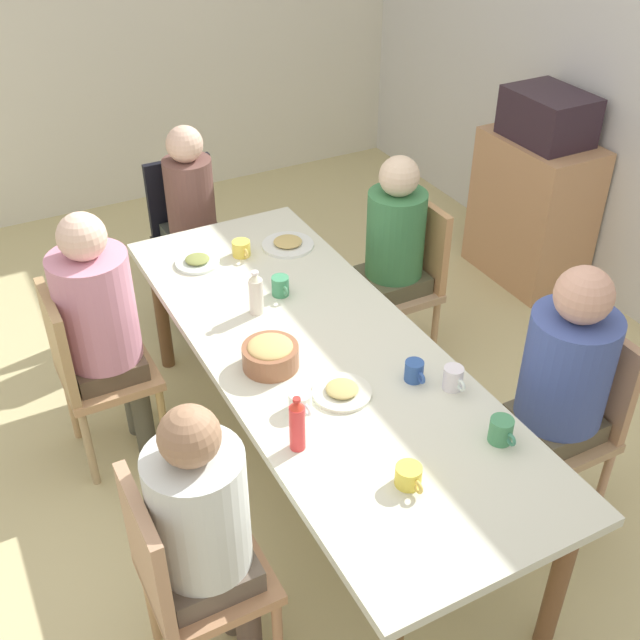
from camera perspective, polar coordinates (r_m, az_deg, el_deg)
The scene contains 28 objects.
ground_plane at distance 3.65m, azimuth 0.00°, elevation -11.28°, with size 7.59×7.59×0.00m, color #CCBF87.
wall_left at distance 5.74m, azimuth -16.20°, elevation 20.24°, with size 0.12×4.68×2.60m, color silver.
dining_table at distance 3.21m, azimuth 0.00°, elevation -3.19°, with size 2.43×0.89×0.72m.
chair_0 at distance 3.34m, azimuth 17.75°, elevation -6.60°, with size 0.40×0.40×0.90m.
person_0 at distance 3.14m, azimuth 17.31°, elevation -3.98°, with size 0.34×0.34×1.22m.
chair_1 at distance 4.07m, azimuth 6.27°, elevation 3.28°, with size 0.40×0.40×0.90m.
person_1 at distance 3.93m, azimuth 5.33°, elevation 5.36°, with size 0.30×0.30×1.18m.
chair_2 at distance 2.70m, azimuth -9.96°, elevation -17.76°, with size 0.40×0.40×0.90m.
person_2 at distance 2.56m, azimuth -8.45°, elevation -14.42°, with size 0.31×0.31×1.18m.
chair_3 at distance 3.57m, azimuth -16.51°, elevation -3.32°, with size 0.40×0.40×0.90m.
person_3 at distance 3.44m, azimuth -15.73°, elevation 0.17°, with size 0.33×0.33×1.24m.
chair_4 at distance 4.54m, azimuth -9.51°, elevation 6.51°, with size 0.40×0.40×0.90m.
person_4 at distance 4.38m, azimuth -9.30°, elevation 7.97°, with size 0.30×0.30×1.15m.
plate_0 at distance 3.77m, azimuth -8.91°, elevation 4.23°, with size 0.21×0.21×0.04m.
plate_1 at distance 3.88m, azimuth -2.36°, elevation 5.56°, with size 0.26×0.26×0.04m.
plate_2 at distance 2.95m, azimuth 1.62°, elevation -5.21°, with size 0.23×0.23×0.04m.
bowl_0 at distance 3.06m, azimuth -3.64°, elevation -2.51°, with size 0.22×0.22×0.11m.
cup_0 at distance 3.02m, azimuth 6.89°, elevation -3.73°, with size 0.11×0.07×0.08m.
cup_1 at distance 2.62m, azimuth 6.49°, elevation -11.23°, with size 0.13×0.09×0.07m.
cup_2 at distance 3.80m, azimuth -5.74°, elevation 5.20°, with size 0.12×0.09×0.08m.
cup_3 at distance 3.49m, azimuth -2.89°, elevation 2.48°, with size 0.11×0.08×0.09m.
cup_4 at distance 2.87m, azimuth -1.42°, elevation -5.97°, with size 0.12×0.09×0.08m.
cup_5 at distance 2.81m, azimuth 13.06°, elevation -7.85°, with size 0.12×0.08×0.09m.
cup_6 at distance 3.00m, azimuth 9.68°, elevation -4.21°, with size 0.11×0.08×0.09m.
bottle_0 at distance 2.68m, azimuth -1.67°, elevation -7.63°, with size 0.05×0.05×0.22m.
bottle_1 at distance 3.35m, azimuth -4.68°, elevation 1.94°, with size 0.06×0.06×0.21m.
side_cabinet at distance 5.00m, azimuth 15.19°, elevation 7.76°, with size 0.70×0.44×0.90m, color tan.
microwave at distance 4.77m, azimuth 16.28°, elevation 14.05°, with size 0.48×0.36×0.28m, color #2D1E29.
Camera 1 is at (2.23, -1.18, 2.64)m, focal length 43.94 mm.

